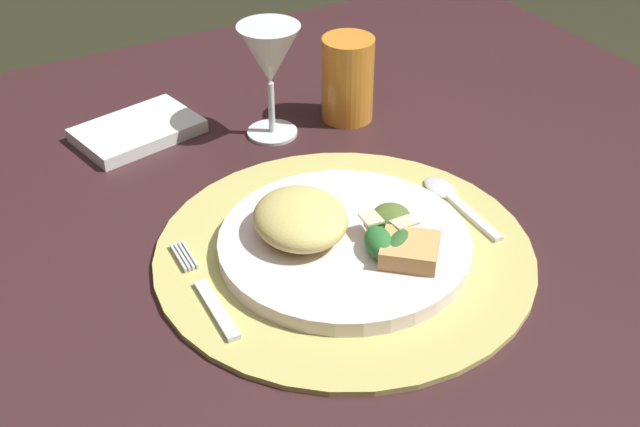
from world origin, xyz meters
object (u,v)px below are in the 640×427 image
(dining_table, at_px, (295,339))
(fork, at_px, (206,293))
(napkin, at_px, (138,131))
(wine_glass, at_px, (270,59))
(amber_tumbler, at_px, (348,79))
(spoon, at_px, (450,196))
(dinner_plate, at_px, (344,244))

(dining_table, relative_size, fork, 7.86)
(napkin, height_order, wine_glass, wine_glass)
(wine_glass, bearing_deg, napkin, 153.41)
(napkin, xyz_separation_m, wine_glass, (0.15, -0.07, 0.09))
(dining_table, bearing_deg, amber_tumbler, 46.58)
(dining_table, bearing_deg, spoon, -12.62)
(dining_table, relative_size, amber_tumbler, 11.42)
(dining_table, distance_m, amber_tumbler, 0.32)
(dinner_plate, xyz_separation_m, spoon, (0.15, 0.03, -0.01))
(spoon, bearing_deg, dining_table, 167.38)
(dinner_plate, xyz_separation_m, napkin, (-0.10, 0.33, -0.01))
(spoon, bearing_deg, napkin, 129.64)
(fork, height_order, napkin, napkin)
(dining_table, distance_m, dinner_plate, 0.18)
(napkin, distance_m, wine_glass, 0.19)
(dinner_plate, bearing_deg, amber_tumbler, 59.24)
(dining_table, height_order, napkin, napkin)
(spoon, distance_m, wine_glass, 0.26)
(wine_glass, distance_m, amber_tumbler, 0.11)
(fork, distance_m, napkin, 0.32)
(dining_table, height_order, spoon, spoon)
(fork, relative_size, amber_tumbler, 1.45)
(dinner_plate, bearing_deg, wine_glass, 80.05)
(dinner_plate, xyz_separation_m, wine_glass, (0.04, 0.25, 0.09))
(dinner_plate, height_order, amber_tumbler, amber_tumbler)
(dinner_plate, distance_m, napkin, 0.34)
(spoon, bearing_deg, amber_tumbler, 90.09)
(fork, bearing_deg, wine_glass, 52.70)
(fork, relative_size, spoon, 1.19)
(wine_glass, xyz_separation_m, amber_tumbler, (0.10, -0.01, -0.05))
(spoon, bearing_deg, fork, -175.57)
(spoon, xyz_separation_m, amber_tumbler, (-0.00, 0.22, 0.04))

